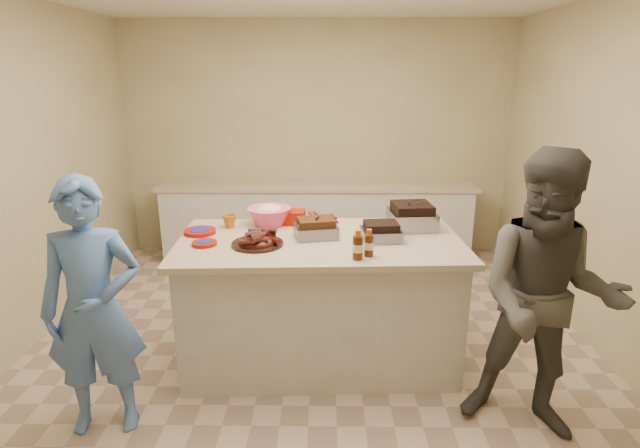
{
  "coord_description": "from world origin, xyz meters",
  "views": [
    {
      "loc": [
        0.11,
        -3.41,
        2.12
      ],
      "look_at": [
        0.06,
        0.05,
        1.07
      ],
      "focal_mm": 28.0,
      "sensor_mm": 36.0,
      "label": 1
    }
  ],
  "objects_px": {
    "coleslaw_bowl": "(270,225)",
    "roasting_pan": "(411,228)",
    "mustard_bottle": "(299,238)",
    "plastic_cup": "(230,227)",
    "island": "(320,357)",
    "bbq_bottle_b": "(369,256)",
    "guest_gray": "(529,426)",
    "rib_platter": "(258,245)",
    "bbq_bottle_a": "(357,259)",
    "guest_blue": "(110,423)"
  },
  "relations": [
    {
      "from": "coleslaw_bowl",
      "to": "roasting_pan",
      "type": "bearing_deg",
      "value": -3.69
    },
    {
      "from": "mustard_bottle",
      "to": "plastic_cup",
      "type": "xyz_separation_m",
      "value": [
        -0.55,
        0.26,
        0.0
      ]
    },
    {
      "from": "plastic_cup",
      "to": "roasting_pan",
      "type": "bearing_deg",
      "value": 0.18
    },
    {
      "from": "island",
      "to": "coleslaw_bowl",
      "type": "xyz_separation_m",
      "value": [
        -0.4,
        0.36,
        0.97
      ]
    },
    {
      "from": "bbq_bottle_b",
      "to": "plastic_cup",
      "type": "distance_m",
      "value": 1.2
    },
    {
      "from": "mustard_bottle",
      "to": "guest_gray",
      "type": "height_order",
      "value": "mustard_bottle"
    },
    {
      "from": "rib_platter",
      "to": "bbq_bottle_b",
      "type": "relative_size",
      "value": 1.99
    },
    {
      "from": "island",
      "to": "roasting_pan",
      "type": "xyz_separation_m",
      "value": [
        0.7,
        0.28,
        0.97
      ]
    },
    {
      "from": "bbq_bottle_a",
      "to": "plastic_cup",
      "type": "distance_m",
      "value": 1.17
    },
    {
      "from": "bbq_bottle_b",
      "to": "guest_blue",
      "type": "relative_size",
      "value": 0.12
    },
    {
      "from": "plastic_cup",
      "to": "bbq_bottle_b",
      "type": "bearing_deg",
      "value": -30.95
    },
    {
      "from": "bbq_bottle_b",
      "to": "mustard_bottle",
      "type": "bearing_deg",
      "value": 142.76
    },
    {
      "from": "guest_gray",
      "to": "coleslaw_bowl",
      "type": "bearing_deg",
      "value": 166.57
    },
    {
      "from": "plastic_cup",
      "to": "coleslaw_bowl",
      "type": "bearing_deg",
      "value": 14.03
    },
    {
      "from": "bbq_bottle_a",
      "to": "guest_gray",
      "type": "distance_m",
      "value": 1.49
    },
    {
      "from": "mustard_bottle",
      "to": "coleslaw_bowl",
      "type": "bearing_deg",
      "value": 127.18
    },
    {
      "from": "guest_blue",
      "to": "bbq_bottle_b",
      "type": "bearing_deg",
      "value": 5.65
    },
    {
      "from": "coleslaw_bowl",
      "to": "bbq_bottle_a",
      "type": "relative_size",
      "value": 1.76
    },
    {
      "from": "bbq_bottle_b",
      "to": "guest_blue",
      "type": "xyz_separation_m",
      "value": [
        -1.64,
        -0.45,
        -0.97
      ]
    },
    {
      "from": "island",
      "to": "roasting_pan",
      "type": "distance_m",
      "value": 1.23
    },
    {
      "from": "coleslaw_bowl",
      "to": "bbq_bottle_b",
      "type": "xyz_separation_m",
      "value": [
        0.73,
        -0.69,
        0.0
      ]
    },
    {
      "from": "bbq_bottle_a",
      "to": "plastic_cup",
      "type": "height_order",
      "value": "bbq_bottle_a"
    },
    {
      "from": "island",
      "to": "bbq_bottle_a",
      "type": "relative_size",
      "value": 10.41
    },
    {
      "from": "rib_platter",
      "to": "guest_blue",
      "type": "height_order",
      "value": "rib_platter"
    },
    {
      "from": "island",
      "to": "rib_platter",
      "type": "distance_m",
      "value": 1.07
    },
    {
      "from": "bbq_bottle_b",
      "to": "mustard_bottle",
      "type": "xyz_separation_m",
      "value": [
        -0.47,
        0.36,
        0.0
      ]
    },
    {
      "from": "coleslaw_bowl",
      "to": "guest_blue",
      "type": "xyz_separation_m",
      "value": [
        -0.91,
        -1.14,
        -0.97
      ]
    },
    {
      "from": "bbq_bottle_b",
      "to": "plastic_cup",
      "type": "xyz_separation_m",
      "value": [
        -1.03,
        0.62,
        0.0
      ]
    },
    {
      "from": "guest_gray",
      "to": "roasting_pan",
      "type": "bearing_deg",
      "value": 139.96
    },
    {
      "from": "plastic_cup",
      "to": "guest_blue",
      "type": "xyz_separation_m",
      "value": [
        -0.61,
        -1.06,
        -0.97
      ]
    },
    {
      "from": "rib_platter",
      "to": "bbq_bottle_b",
      "type": "xyz_separation_m",
      "value": [
        0.76,
        -0.21,
        0.0
      ]
    },
    {
      "from": "coleslaw_bowl",
      "to": "rib_platter",
      "type": "bearing_deg",
      "value": -93.79
    },
    {
      "from": "rib_platter",
      "to": "roasting_pan",
      "type": "height_order",
      "value": "rib_platter"
    },
    {
      "from": "bbq_bottle_a",
      "to": "rib_platter",
      "type": "bearing_deg",
      "value": 158.6
    },
    {
      "from": "island",
      "to": "bbq_bottle_b",
      "type": "height_order",
      "value": "bbq_bottle_b"
    },
    {
      "from": "guest_blue",
      "to": "coleslaw_bowl",
      "type": "bearing_deg",
      "value": 41.66
    },
    {
      "from": "bbq_bottle_a",
      "to": "plastic_cup",
      "type": "relative_size",
      "value": 1.82
    },
    {
      "from": "mustard_bottle",
      "to": "guest_gray",
      "type": "xyz_separation_m",
      "value": [
        1.47,
        -0.81,
        -0.97
      ]
    },
    {
      "from": "roasting_pan",
      "to": "bbq_bottle_a",
      "type": "xyz_separation_m",
      "value": [
        -0.46,
        -0.68,
        0.0
      ]
    },
    {
      "from": "rib_platter",
      "to": "bbq_bottle_b",
      "type": "bearing_deg",
      "value": -15.29
    },
    {
      "from": "island",
      "to": "guest_blue",
      "type": "xyz_separation_m",
      "value": [
        -1.32,
        -0.78,
        0.0
      ]
    },
    {
      "from": "bbq_bottle_a",
      "to": "guest_blue",
      "type": "bearing_deg",
      "value": -166.15
    },
    {
      "from": "rib_platter",
      "to": "plastic_cup",
      "type": "height_order",
      "value": "rib_platter"
    },
    {
      "from": "bbq_bottle_a",
      "to": "mustard_bottle",
      "type": "distance_m",
      "value": 0.58
    },
    {
      "from": "island",
      "to": "bbq_bottle_b",
      "type": "xyz_separation_m",
      "value": [
        0.32,
        -0.34,
        0.97
      ]
    },
    {
      "from": "guest_blue",
      "to": "rib_platter",
      "type": "bearing_deg",
      "value": 26.94
    },
    {
      "from": "rib_platter",
      "to": "mustard_bottle",
      "type": "relative_size",
      "value": 3.11
    },
    {
      "from": "rib_platter",
      "to": "bbq_bottle_a",
      "type": "bearing_deg",
      "value": -21.4
    },
    {
      "from": "coleslaw_bowl",
      "to": "plastic_cup",
      "type": "height_order",
      "value": "coleslaw_bowl"
    },
    {
      "from": "island",
      "to": "bbq_bottle_a",
      "type": "xyz_separation_m",
      "value": [
        0.25,
        -0.4,
        0.97
      ]
    }
  ]
}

